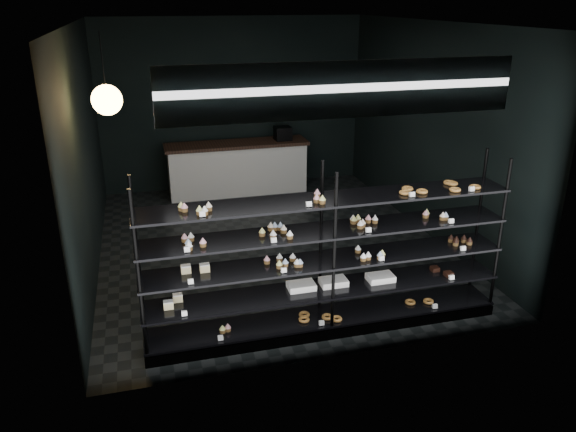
{
  "coord_description": "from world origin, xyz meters",
  "views": [
    {
      "loc": [
        -1.78,
        -7.63,
        3.51
      ],
      "look_at": [
        -0.24,
        -1.9,
        1.19
      ],
      "focal_mm": 35.0,
      "sensor_mm": 36.0,
      "label": 1
    }
  ],
  "objects": [
    {
      "name": "room",
      "position": [
        0.0,
        0.0,
        1.6
      ],
      "size": [
        5.01,
        6.01,
        3.2
      ],
      "color": "black",
      "rests_on": "ground"
    },
    {
      "name": "display_shelf",
      "position": [
        0.02,
        -2.45,
        0.63
      ],
      "size": [
        4.0,
        0.5,
        1.91
      ],
      "color": "black",
      "rests_on": "room"
    },
    {
      "name": "signage",
      "position": [
        0.0,
        -2.93,
        2.75
      ],
      "size": [
        3.3,
        0.05,
        0.5
      ],
      "color": "#0D0E45",
      "rests_on": "room"
    },
    {
      "name": "pendant_lamp",
      "position": [
        -2.09,
        -1.09,
        2.45
      ],
      "size": [
        0.34,
        0.34,
        0.9
      ],
      "color": "black",
      "rests_on": "room"
    },
    {
      "name": "service_counter",
      "position": [
        -0.04,
        2.5,
        0.5
      ],
      "size": [
        2.67,
        0.65,
        1.23
      ],
      "color": "beige",
      "rests_on": "room"
    }
  ]
}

